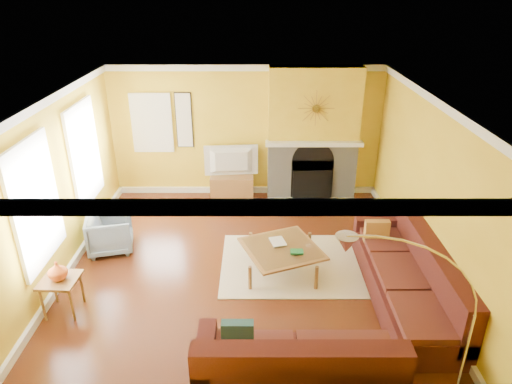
{
  "coord_description": "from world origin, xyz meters",
  "views": [
    {
      "loc": [
        0.2,
        -5.98,
        4.16
      ],
      "look_at": [
        0.2,
        0.4,
        1.2
      ],
      "focal_mm": 32.0,
      "sensor_mm": 36.0,
      "label": 1
    }
  ],
  "objects_px": {
    "armchair": "(110,232)",
    "side_table": "(63,295)",
    "arc_lamp": "(409,334)",
    "sectional_sofa": "(327,286)",
    "coffee_table": "(281,259)",
    "media_console": "(232,187)"
  },
  "relations": [
    {
      "from": "armchair",
      "to": "side_table",
      "type": "height_order",
      "value": "armchair"
    },
    {
      "from": "side_table",
      "to": "arc_lamp",
      "type": "distance_m",
      "value": 4.51
    },
    {
      "from": "sectional_sofa",
      "to": "armchair",
      "type": "height_order",
      "value": "sectional_sofa"
    },
    {
      "from": "coffee_table",
      "to": "side_table",
      "type": "relative_size",
      "value": 2.03
    },
    {
      "from": "sectional_sofa",
      "to": "coffee_table",
      "type": "relative_size",
      "value": 3.19
    },
    {
      "from": "coffee_table",
      "to": "arc_lamp",
      "type": "height_order",
      "value": "arc_lamp"
    },
    {
      "from": "coffee_table",
      "to": "media_console",
      "type": "distance_m",
      "value": 2.81
    },
    {
      "from": "side_table",
      "to": "media_console",
      "type": "bearing_deg",
      "value": 59.5
    },
    {
      "from": "media_console",
      "to": "armchair",
      "type": "relative_size",
      "value": 1.23
    },
    {
      "from": "side_table",
      "to": "sectional_sofa",
      "type": "bearing_deg",
      "value": -0.7
    },
    {
      "from": "media_console",
      "to": "armchair",
      "type": "xyz_separation_m",
      "value": [
        -1.95,
        -2.04,
        0.08
      ]
    },
    {
      "from": "sectional_sofa",
      "to": "coffee_table",
      "type": "xyz_separation_m",
      "value": [
        -0.55,
        1.01,
        -0.24
      ]
    },
    {
      "from": "armchair",
      "to": "arc_lamp",
      "type": "bearing_deg",
      "value": -142.83
    },
    {
      "from": "armchair",
      "to": "media_console",
      "type": "bearing_deg",
      "value": -56.86
    },
    {
      "from": "media_console",
      "to": "arc_lamp",
      "type": "xyz_separation_m",
      "value": [
        1.97,
        -5.28,
        0.84
      ]
    },
    {
      "from": "armchair",
      "to": "side_table",
      "type": "xyz_separation_m",
      "value": [
        -0.19,
        -1.6,
        -0.06
      ]
    },
    {
      "from": "coffee_table",
      "to": "armchair",
      "type": "distance_m",
      "value": 2.92
    },
    {
      "from": "coffee_table",
      "to": "armchair",
      "type": "bearing_deg",
      "value": 167.58
    },
    {
      "from": "sectional_sofa",
      "to": "media_console",
      "type": "bearing_deg",
      "value": 111.45
    },
    {
      "from": "sectional_sofa",
      "to": "arc_lamp",
      "type": "height_order",
      "value": "arc_lamp"
    },
    {
      "from": "sectional_sofa",
      "to": "arc_lamp",
      "type": "xyz_separation_m",
      "value": [
        0.53,
        -1.61,
        0.63
      ]
    },
    {
      "from": "arc_lamp",
      "to": "media_console",
      "type": "bearing_deg",
      "value": 110.46
    }
  ]
}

